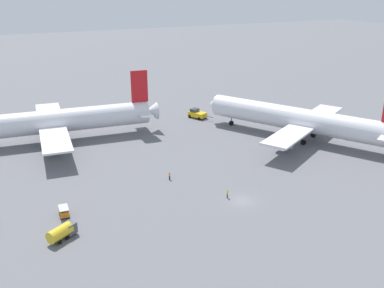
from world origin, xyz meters
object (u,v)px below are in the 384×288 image
airliner_being_pushed (299,120)px  gse_fuel_bowser_stubby (62,232)px  ground_crew_marshaller_foreground (170,176)px  gse_baggage_cart_trailing (64,212)px  ground_crew_wing_walker_right (227,194)px  pushback_tug (197,114)px  airliner_at_gate_left (42,123)px

airliner_being_pushed → gse_fuel_bowser_stubby: airliner_being_pushed is taller
airliner_being_pushed → ground_crew_marshaller_foreground: 40.48m
airliner_being_pushed → gse_baggage_cart_trailing: size_ratio=17.28×
ground_crew_marshaller_foreground → ground_crew_wing_walker_right: size_ratio=0.97×
pushback_tug → gse_fuel_bowser_stubby: 68.76m
pushback_tug → ground_crew_marshaller_foreground: (-23.77, -36.49, -0.43)m
gse_fuel_bowser_stubby → gse_baggage_cart_trailing: size_ratio=1.83×
airliner_being_pushed → ground_crew_wing_walker_right: 38.97m
gse_baggage_cart_trailing → ground_crew_marshaller_foreground: (22.23, 6.07, -0.03)m
ground_crew_wing_walker_right → gse_baggage_cart_trailing: bearing=168.3°
airliner_being_pushed → gse_baggage_cart_trailing: airliner_being_pushed is taller
airliner_at_gate_left → airliner_being_pushed: bearing=-22.5°
ground_crew_wing_walker_right → pushback_tug: bearing=70.7°
ground_crew_marshaller_foreground → pushback_tug: bearing=56.9°
gse_baggage_cart_trailing → airliner_at_gate_left: bearing=87.2°
gse_fuel_bowser_stubby → ground_crew_marshaller_foreground: (23.66, 13.30, -0.50)m
airliner_being_pushed → gse_fuel_bowser_stubby: (-62.87, -22.39, -3.80)m
airliner_at_gate_left → gse_baggage_cart_trailing: airliner_at_gate_left is taller
gse_fuel_bowser_stubby → ground_crew_wing_walker_right: size_ratio=3.09×
gse_fuel_bowser_stubby → ground_crew_wing_walker_right: 30.45m
airliner_at_gate_left → ground_crew_wing_walker_right: bearing=-59.4°
airliner_at_gate_left → gse_baggage_cart_trailing: bearing=-92.8°
airliner_being_pushed → airliner_at_gate_left: bearing=157.5°
pushback_tug → airliner_being_pushed: bearing=-60.6°
airliner_at_gate_left → pushback_tug: (44.06, 2.71, -3.92)m
pushback_tug → ground_crew_wing_walker_right: pushback_tug is taller
airliner_at_gate_left → ground_crew_marshaller_foreground: bearing=-59.0°
gse_fuel_bowser_stubby → pushback_tug: bearing=46.4°
ground_crew_marshaller_foreground → gse_fuel_bowser_stubby: bearing=-150.6°
gse_fuel_bowser_stubby → ground_crew_marshaller_foreground: size_ratio=3.18×
airliner_at_gate_left → airliner_being_pushed: size_ratio=1.24×
gse_baggage_cart_trailing → ground_crew_wing_walker_right: bearing=-11.7°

